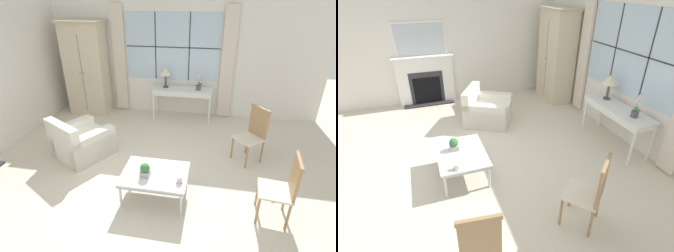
% 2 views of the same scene
% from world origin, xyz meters
% --- Properties ---
extents(ground_plane, '(14.00, 14.00, 0.00)m').
position_xyz_m(ground_plane, '(0.00, 0.00, 0.00)').
color(ground_plane, beige).
extents(wall_back_windowed, '(7.20, 0.14, 2.80)m').
position_xyz_m(wall_back_windowed, '(0.00, 3.02, 1.40)').
color(wall_back_windowed, silver).
rests_on(wall_back_windowed, ground_plane).
extents(armoire, '(1.07, 0.62, 2.30)m').
position_xyz_m(armoire, '(-2.12, 2.67, 1.15)').
color(armoire, beige).
rests_on(armoire, ground_plane).
extents(console_table, '(1.45, 0.50, 0.76)m').
position_xyz_m(console_table, '(0.31, 2.69, 0.68)').
color(console_table, white).
rests_on(console_table, ground_plane).
extents(table_lamp, '(0.31, 0.31, 0.50)m').
position_xyz_m(table_lamp, '(-0.12, 2.75, 1.15)').
color(table_lamp, '#4C4742').
rests_on(table_lamp, console_table).
extents(potted_orchid, '(0.16, 0.12, 0.42)m').
position_xyz_m(potted_orchid, '(0.69, 2.69, 0.92)').
color(potted_orchid, '#4C4C51').
rests_on(potted_orchid, console_table).
extents(armchair_upholstered, '(1.23, 1.24, 0.80)m').
position_xyz_m(armchair_upholstered, '(-1.35, 0.60, 0.27)').
color(armchair_upholstered, silver).
rests_on(armchair_upholstered, ground_plane).
extents(side_chair_wooden, '(0.62, 0.62, 1.04)m').
position_xyz_m(side_chair_wooden, '(1.84, 1.05, 0.59)').
color(side_chair_wooden, beige).
rests_on(side_chair_wooden, ground_plane).
extents(accent_chair_wooden, '(0.48, 0.48, 1.01)m').
position_xyz_m(accent_chair_wooden, '(2.09, -0.43, 0.57)').
color(accent_chair_wooden, beige).
rests_on(accent_chair_wooden, ground_plane).
extents(coffee_table, '(0.98, 0.76, 0.43)m').
position_xyz_m(coffee_table, '(0.30, -0.28, 0.39)').
color(coffee_table, silver).
rests_on(coffee_table, ground_plane).
extents(potted_plant_small, '(0.15, 0.15, 0.21)m').
position_xyz_m(potted_plant_small, '(0.17, -0.37, 0.53)').
color(potted_plant_small, '#BCB7AD').
rests_on(potted_plant_small, coffee_table).
extents(pillar_candle, '(0.12, 0.12, 0.11)m').
position_xyz_m(pillar_candle, '(0.70, -0.42, 0.47)').
color(pillar_candle, silver).
rests_on(pillar_candle, coffee_table).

